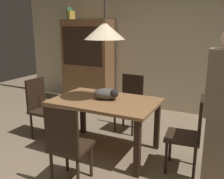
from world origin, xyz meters
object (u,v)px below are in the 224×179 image
pendant_lamp (105,30)px  hutch_bookcase (88,64)px  chair_far_back (130,100)px  chair_left_side (41,105)px  chair_near_front (67,143)px  book_yellow_short (72,15)px  dining_table (105,107)px  chair_right_side (190,131)px  person_standing (223,116)px  book_green_slim (70,13)px  cat_sleeping (107,94)px

pendant_lamp → hutch_bookcase: bearing=127.4°
chair_far_back → hutch_bookcase: (-1.42, 0.98, 0.38)m
chair_left_side → chair_near_front: bearing=-37.7°
hutch_bookcase → book_yellow_short: bearing=179.8°
dining_table → chair_right_side: (1.13, 0.01, -0.14)m
dining_table → person_standing: size_ratio=0.82×
pendant_lamp → book_green_slim: 2.64m
dining_table → pendant_lamp: bearing=95.4°
chair_right_side → chair_far_back: same height
pendant_lamp → hutch_bookcase: 2.46m
chair_near_front → dining_table: bearing=90.5°
book_green_slim → cat_sleeping: bearing=-44.4°
chair_near_front → hutch_bookcase: bearing=117.5°
dining_table → hutch_bookcase: size_ratio=0.76×
chair_left_side → person_standing: (2.60, -0.29, 0.35)m
chair_far_back → book_yellow_short: (-1.81, 0.98, 1.43)m
book_green_slim → chair_right_side: bearing=-31.8°
dining_table → chair_right_side: chair_right_side is taller
chair_left_side → book_yellow_short: (-0.67, 1.86, 1.43)m
hutch_bookcase → person_standing: bearing=-36.6°
chair_left_side → dining_table: bearing=-0.0°
pendant_lamp → person_standing: bearing=-11.1°
chair_far_back → cat_sleeping: size_ratio=2.29×
chair_far_back → chair_near_front: bearing=-89.9°
pendant_lamp → cat_sleeping: bearing=82.9°
chair_near_front → chair_far_back: (-0.00, 1.76, 0.00)m
cat_sleeping → chair_left_side: bearing=-178.0°
dining_table → person_standing: 1.51m
pendant_lamp → person_standing: (1.47, -0.29, -0.80)m
chair_right_side → hutch_bookcase: 3.17m
chair_left_side → pendant_lamp: bearing=-0.0°
dining_table → hutch_bookcase: (-1.42, 1.86, 0.24)m
chair_near_front → cat_sleeping: size_ratio=2.29×
chair_left_side → hutch_bookcase: hutch_bookcase is taller
chair_far_back → hutch_bookcase: size_ratio=0.50×
dining_table → book_green_slim: book_green_slim is taller
chair_far_back → person_standing: size_ratio=0.55×
chair_left_side → cat_sleeping: chair_left_side is taller
person_standing → dining_table: bearing=168.9°
cat_sleeping → book_green_slim: 2.84m
person_standing → pendant_lamp: bearing=168.9°
chair_right_side → person_standing: 0.57m
chair_left_side → book_yellow_short: size_ratio=4.65×
chair_near_front → cat_sleeping: bearing=90.2°
chair_near_front → cat_sleeping: 0.97m
hutch_bookcase → chair_left_side: bearing=-81.1°
pendant_lamp → dining_table: bearing=-84.6°
chair_near_front → chair_right_side: same height
chair_left_side → hutch_bookcase: size_ratio=0.50×
cat_sleeping → pendant_lamp: (-0.01, -0.04, 0.84)m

